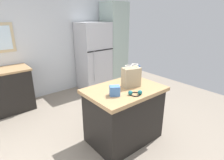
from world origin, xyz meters
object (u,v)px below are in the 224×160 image
shopping_bag (131,77)px  small_box (115,91)px  refrigerator (94,56)px  bottle (139,73)px  kitchen_island (124,114)px  tall_cabinet (114,44)px  ear_defenders (135,93)px

shopping_bag → small_box: 0.43m
refrigerator → bottle: (-0.42, -2.01, 0.12)m
small_box → kitchen_island: bearing=19.3°
kitchen_island → small_box: 0.59m
refrigerator → tall_cabinet: bearing=0.0°
kitchen_island → tall_cabinet: size_ratio=0.52×
tall_cabinet → small_box: bearing=-129.7°
refrigerator → kitchen_island: bearing=-112.7°
ear_defenders → small_box: bearing=144.6°
small_box → ear_defenders: 0.29m
shopping_bag → bottle: shopping_bag is taller
small_box → refrigerator: bearing=62.4°
shopping_bag → small_box: shopping_bag is taller
shopping_bag → ear_defenders: (-0.18, -0.27, -0.13)m
kitchen_island → ear_defenders: 0.54m
refrigerator → shopping_bag: refrigerator is taller
kitchen_island → shopping_bag: 0.61m
tall_cabinet → ear_defenders: bearing=-124.2°
refrigerator → bottle: 2.05m
tall_cabinet → shopping_bag: (-1.47, -2.17, -0.07)m
kitchen_island → small_box: size_ratio=8.39×
refrigerator → shopping_bag: size_ratio=5.10×
refrigerator → ear_defenders: 2.62m
shopping_bag → small_box: (-0.41, -0.10, -0.08)m
kitchen_island → shopping_bag: size_ratio=3.39×
refrigerator → tall_cabinet: tall_cabinet is taller
small_box → tall_cabinet: bearing=50.3°
ear_defenders → kitchen_island: bearing=80.6°
tall_cabinet → kitchen_island: bearing=-126.5°
kitchen_island → refrigerator: 2.40m
refrigerator → tall_cabinet: (0.70, 0.00, 0.25)m
refrigerator → ear_defenders: bearing=-111.4°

